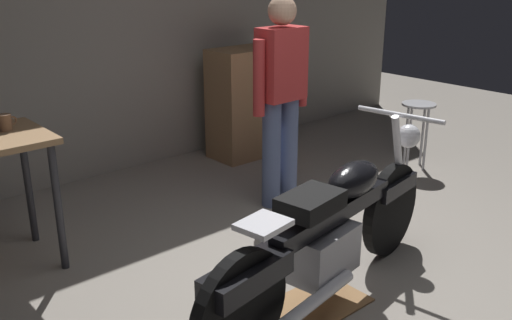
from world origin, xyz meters
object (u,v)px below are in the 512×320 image
object	(u,v)px
person_standing	(281,94)
shop_stool	(418,118)
mug_brown_stoneware	(6,122)
wooden_dresser	(249,102)
motorcycle	(331,231)

from	to	relation	value
person_standing	shop_stool	xyz separation A→B (m)	(1.57, -0.24, -0.43)
person_standing	mug_brown_stoneware	size ratio (longest dim) A/B	14.40
shop_stool	wooden_dresser	distance (m)	1.67
shop_stool	mug_brown_stoneware	xyz separation A→B (m)	(-3.53, 0.69, 0.45)
motorcycle	person_standing	size ratio (longest dim) A/B	1.30
person_standing	wooden_dresser	world-z (taller)	person_standing
shop_stool	mug_brown_stoneware	bearing A→B (deg)	168.89
motorcycle	wooden_dresser	world-z (taller)	wooden_dresser
motorcycle	mug_brown_stoneware	distance (m)	2.14
person_standing	mug_brown_stoneware	world-z (taller)	person_standing
shop_stool	mug_brown_stoneware	world-z (taller)	mug_brown_stoneware
motorcycle	person_standing	world-z (taller)	person_standing
shop_stool	person_standing	bearing A→B (deg)	171.35
person_standing	shop_stool	world-z (taller)	person_standing
person_standing	wooden_dresser	bearing A→B (deg)	-121.25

